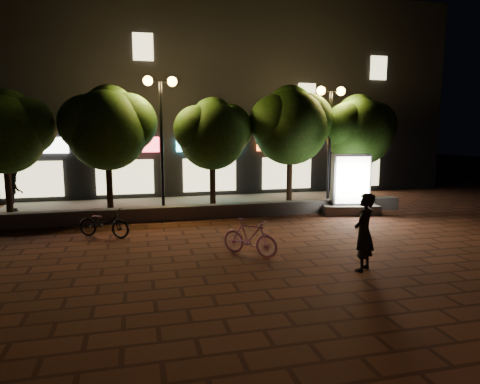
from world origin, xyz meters
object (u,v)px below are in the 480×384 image
object	(u,v)px
street_lamp_right	(330,115)
tree_far_right	(360,128)
tree_far_left	(6,129)
tree_left	(108,125)
pedestrian	(14,191)
scooter_pink	(250,237)
tree_mid	(213,131)
tree_right	(291,123)
rider	(364,232)
street_lamp_left	(161,110)
ad_kiosk	(350,190)
scooter_parked	(104,223)

from	to	relation	value
street_lamp_right	tree_far_right	bearing A→B (deg)	9.61
tree_far_left	street_lamp_right	distance (m)	12.47
tree_left	pedestrian	xyz separation A→B (m)	(-3.78, 1.52, -2.57)
pedestrian	scooter_pink	bearing A→B (deg)	-151.09
tree_mid	scooter_pink	xyz separation A→B (m)	(-0.23, -6.41, -2.73)
tree_far_left	tree_left	bearing A→B (deg)	0.00
tree_right	rider	world-z (taller)	tree_right
street_lamp_left	tree_right	bearing A→B (deg)	2.81
tree_far_left	rider	bearing A→B (deg)	-40.74
tree_far_left	ad_kiosk	bearing A→B (deg)	-8.88
tree_far_left	ad_kiosk	xyz separation A→B (m)	(12.57, -1.96, -2.35)
ad_kiosk	street_lamp_right	bearing A→B (deg)	94.04
rider	pedestrian	bearing A→B (deg)	-85.46
tree_far_right	rider	xyz separation A→B (m)	(-4.50, -8.19, -2.46)
tree_far_left	street_lamp_right	size ratio (longest dim) A/B	0.93
tree_right	rider	size ratio (longest dim) A/B	2.78
rider	scooter_parked	world-z (taller)	rider
rider	street_lamp_left	bearing A→B (deg)	-103.58
rider	scooter_pink	bearing A→B (deg)	-79.24
tree_mid	tree_far_right	distance (m)	6.50
scooter_pink	ad_kiosk	bearing A→B (deg)	-4.61
tree_far_right	pedestrian	bearing A→B (deg)	173.92
tree_right	tree_far_right	size ratio (longest dim) A/B	1.06
street_lamp_left	scooter_pink	distance (m)	7.32
tree_mid	rider	size ratio (longest dim) A/B	2.47
tree_right	scooter_pink	distance (m)	7.94
tree_mid	street_lamp_left	bearing A→B (deg)	-172.69
tree_right	street_lamp_left	world-z (taller)	street_lamp_left
tree_far_left	tree_left	xyz separation A→B (m)	(3.50, 0.00, 0.15)
scooter_pink	pedestrian	xyz separation A→B (m)	(-7.55, 7.93, 0.39)
tree_far_right	rider	bearing A→B (deg)	-118.77
street_lamp_left	pedestrian	world-z (taller)	street_lamp_left
tree_far_left	tree_right	bearing A→B (deg)	0.00
tree_far_right	scooter_pink	bearing A→B (deg)	-136.42
tree_far_left	tree_right	distance (m)	10.81
tree_far_left	scooter_parked	world-z (taller)	tree_far_left
tree_left	tree_far_right	size ratio (longest dim) A/B	1.03
street_lamp_right	scooter_pink	size ratio (longest dim) A/B	3.11
street_lamp_left	scooter_parked	xyz separation A→B (m)	(-2.00, -3.24, -3.58)
tree_far_right	street_lamp_left	distance (m)	8.58
street_lamp_right	rider	size ratio (longest dim) A/B	2.74
tree_far_right	street_lamp_left	size ratio (longest dim) A/B	0.92
ad_kiosk	tree_far_left	bearing A→B (deg)	171.12
street_lamp_left	pedestrian	xyz separation A→B (m)	(-5.73, 1.78, -3.15)
tree_far_left	tree_far_right	bearing A→B (deg)	0.00
street_lamp_right	ad_kiosk	xyz separation A→B (m)	(0.12, -1.70, -2.95)
tree_mid	street_lamp_right	size ratio (longest dim) A/B	0.90
tree_far_right	ad_kiosk	xyz separation A→B (m)	(-1.43, -1.96, -2.42)
street_lamp_left	tree_far_right	bearing A→B (deg)	1.76
rider	ad_kiosk	bearing A→B (deg)	-156.88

